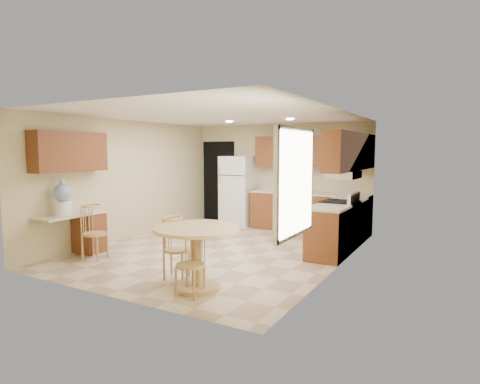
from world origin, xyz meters
The scene contains 30 objects.
floor centered at (0.00, 0.00, 0.00)m, with size 5.50×5.50×0.00m, color #C9B192.
ceiling centered at (0.00, 0.00, 2.50)m, with size 4.50×5.50×0.02m, color white.
wall_back centered at (0.00, 2.75, 1.25)m, with size 4.50×0.02×2.50m, color #C9BB88.
wall_front centered at (0.00, -2.75, 1.25)m, with size 4.50×0.02×2.50m, color #C9BB88.
wall_left centered at (-2.25, 0.00, 1.25)m, with size 0.02×5.50×2.50m, color #C9BB88.
wall_right centered at (2.25, 0.00, 1.25)m, with size 0.02×5.50×2.50m, color #C9BB88.
doorway centered at (-1.75, 2.73, 1.05)m, with size 0.90×0.02×2.10m, color black.
base_cab_back centered at (0.88, 2.45, 0.43)m, with size 2.75×0.60×0.87m, color brown.
counter_back centered at (0.88, 2.45, 0.89)m, with size 2.75×0.63×0.04m, color beige.
base_cab_right_a centered at (1.95, 1.85, 0.43)m, with size 0.60×0.59×0.87m, color brown.
counter_right_a centered at (1.95, 1.85, 0.89)m, with size 0.63×0.59×0.04m, color beige.
base_cab_right_b centered at (1.95, 0.40, 0.43)m, with size 0.60×0.80×0.87m, color brown.
counter_right_b centered at (1.95, 0.40, 0.89)m, with size 0.63×0.80×0.04m, color beige.
upper_cab_back centered at (0.88, 2.58, 1.85)m, with size 2.75×0.33×0.70m, color brown.
upper_cab_right centered at (2.08, 1.21, 1.85)m, with size 0.33×2.42×0.70m, color brown.
upper_cab_left centered at (-2.08, -1.60, 1.85)m, with size 0.33×1.40×0.70m, color brown.
sink centered at (0.85, 2.45, 0.91)m, with size 0.78×0.44×0.01m, color silver.
range_hood centered at (2.00, 1.18, 1.42)m, with size 0.50×0.76×0.14m, color silver.
desk_pedestal centered at (-2.00, -1.32, 0.36)m, with size 0.48×0.42×0.72m, color brown.
desk_top centered at (-2.00, -1.70, 0.75)m, with size 0.50×1.20×0.04m, color beige.
window centered at (2.23, -1.85, 1.50)m, with size 0.06×1.12×1.30m.
can_light_a centered at (-0.50, 1.20, 2.48)m, with size 0.14×0.14×0.02m, color white.
can_light_b centered at (0.90, 1.20, 2.48)m, with size 0.14×0.14×0.02m, color white.
refrigerator centered at (-0.95, 2.40, 0.86)m, with size 0.76×0.74×1.73m.
stove centered at (1.92, 1.18, 0.47)m, with size 0.65×0.76×1.09m.
dining_table centered at (0.89, -1.97, 0.56)m, with size 1.16×1.16×0.86m.
chair_table_a centered at (0.34, -1.81, 0.54)m, with size 0.39×0.51×0.89m.
chair_table_b centered at (0.94, -2.28, 0.52)m, with size 0.37×0.37×0.85m.
chair_desk centered at (-1.55, -1.67, 0.57)m, with size 0.41×0.53×0.93m.
water_crock centered at (-2.00, -1.84, 1.05)m, with size 0.30×0.30×0.62m.
Camera 1 is at (3.96, -6.28, 1.88)m, focal length 30.00 mm.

